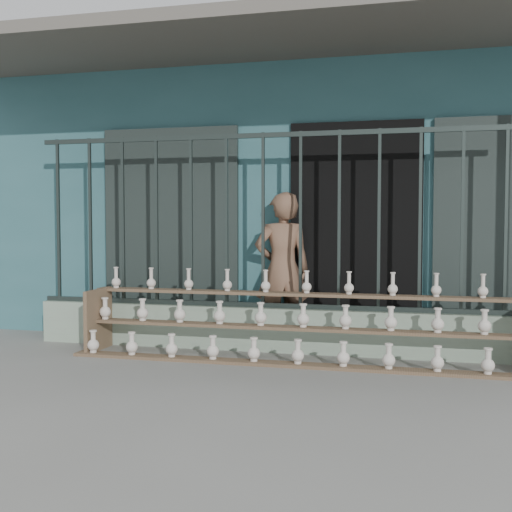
# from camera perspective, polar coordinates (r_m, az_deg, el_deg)

# --- Properties ---
(ground) EXTENTS (60.00, 60.00, 0.00)m
(ground) POSITION_cam_1_polar(r_m,az_deg,el_deg) (5.51, -2.56, -11.00)
(ground) COLOR slate
(workshop_building) EXTENTS (7.40, 6.60, 3.21)m
(workshop_building) POSITION_cam_1_polar(r_m,az_deg,el_deg) (9.48, 4.76, 4.78)
(workshop_building) COLOR #2F5D63
(workshop_building) RESTS_ON ground
(parapet_wall) EXTENTS (5.00, 0.20, 0.45)m
(parapet_wall) POSITION_cam_1_polar(r_m,az_deg,el_deg) (6.69, 0.62, -6.50)
(parapet_wall) COLOR gray
(parapet_wall) RESTS_ON ground
(security_fence) EXTENTS (5.00, 0.04, 1.80)m
(security_fence) POSITION_cam_1_polar(r_m,az_deg,el_deg) (6.60, 0.63, 3.16)
(security_fence) COLOR #283330
(security_fence) RESTS_ON parapet_wall
(shelf_rack) EXTENTS (4.50, 0.68, 0.85)m
(shelf_rack) POSITION_cam_1_polar(r_m,az_deg,el_deg) (6.18, 4.13, -6.07)
(shelf_rack) COLOR brown
(shelf_rack) RESTS_ON ground
(elderly_woman) EXTENTS (0.71, 0.60, 1.65)m
(elderly_woman) POSITION_cam_1_polar(r_m,az_deg,el_deg) (6.89, 2.37, -1.20)
(elderly_woman) COLOR brown
(elderly_woman) RESTS_ON ground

